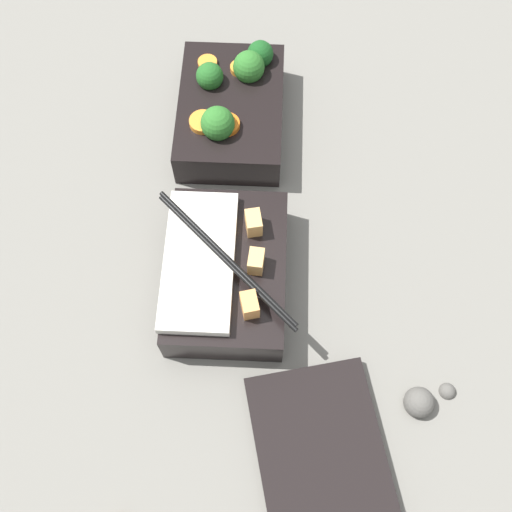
% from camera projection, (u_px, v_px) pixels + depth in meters
% --- Properties ---
extents(ground_plane, '(3.00, 3.00, 0.00)m').
position_uv_depth(ground_plane, '(233.00, 210.00, 0.72)').
color(ground_plane, slate).
extents(bento_tray_vegetable, '(0.18, 0.13, 0.08)m').
position_uv_depth(bento_tray_vegetable, '(231.00, 109.00, 0.74)').
color(bento_tray_vegetable, black).
rests_on(bento_tray_vegetable, ground_plane).
extents(bento_tray_rice, '(0.18, 0.16, 0.07)m').
position_uv_depth(bento_tray_rice, '(223.00, 271.00, 0.65)').
color(bento_tray_rice, black).
rests_on(bento_tray_rice, ground_plane).
extents(bento_lid, '(0.20, 0.16, 0.02)m').
position_uv_depth(bento_lid, '(321.00, 457.00, 0.59)').
color(bento_lid, black).
rests_on(bento_lid, ground_plane).
extents(pebble_1, '(0.02, 0.02, 0.02)m').
position_uv_depth(pebble_1, '(448.00, 390.00, 0.62)').
color(pebble_1, '#595651').
rests_on(pebble_1, ground_plane).
extents(pebble_2, '(0.03, 0.03, 0.03)m').
position_uv_depth(pebble_2, '(419.00, 402.00, 0.61)').
color(pebble_2, '#595651').
rests_on(pebble_2, ground_plane).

